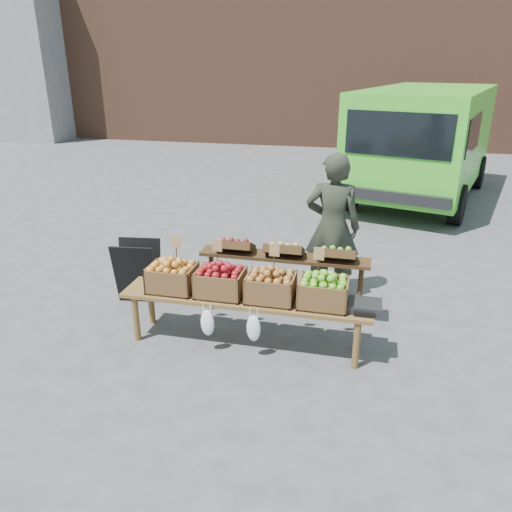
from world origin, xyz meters
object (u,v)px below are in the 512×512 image
(chalkboard_sign, at_px, (138,272))
(crate_green_apples, at_px, (323,293))
(display_bench, at_px, (246,321))
(crate_golden_apples, at_px, (172,278))
(crate_red_apples, at_px, (271,288))
(crate_russet_pears, at_px, (220,283))
(vendor, at_px, (332,227))
(back_table, at_px, (284,277))
(weighing_scale, at_px, (365,306))
(delivery_van, at_px, (424,145))

(chalkboard_sign, distance_m, crate_green_apples, 2.54)
(chalkboard_sign, distance_m, display_bench, 1.75)
(crate_golden_apples, bearing_deg, crate_red_apples, 0.00)
(chalkboard_sign, xyz_separation_m, crate_russet_pears, (1.33, -0.70, 0.30))
(vendor, distance_m, crate_green_apples, 1.44)
(back_table, bearing_deg, crate_russet_pears, -127.94)
(crate_red_apples, bearing_deg, back_table, 89.11)
(chalkboard_sign, bearing_deg, vendor, 9.35)
(back_table, height_order, crate_russet_pears, back_table)
(back_table, distance_m, display_bench, 0.81)
(weighing_scale, bearing_deg, crate_golden_apples, 180.00)
(chalkboard_sign, relative_size, crate_golden_apples, 1.65)
(back_table, xyz_separation_m, display_bench, (-0.29, -0.72, -0.24))
(delivery_van, height_order, crate_golden_apples, delivery_van)
(back_table, xyz_separation_m, weighing_scale, (0.96, -0.72, 0.09))
(weighing_scale, bearing_deg, chalkboard_sign, 166.17)
(weighing_scale, bearing_deg, crate_russet_pears, 180.00)
(chalkboard_sign, bearing_deg, display_bench, -31.16)
(delivery_van, distance_m, crate_russet_pears, 7.42)
(crate_golden_apples, xyz_separation_m, crate_russet_pears, (0.55, 0.00, 0.00))
(vendor, height_order, crate_green_apples, vendor)
(display_bench, height_order, crate_green_apples, crate_green_apples)
(crate_green_apples, bearing_deg, crate_red_apples, 180.00)
(display_bench, height_order, crate_red_apples, crate_red_apples)
(crate_green_apples, xyz_separation_m, weighing_scale, (0.43, 0.00, -0.10))
(chalkboard_sign, relative_size, back_table, 0.39)
(delivery_van, bearing_deg, chalkboard_sign, -106.10)
(crate_green_apples, bearing_deg, weighing_scale, 0.00)
(delivery_van, bearing_deg, crate_russet_pears, -94.44)
(delivery_van, relative_size, crate_golden_apples, 10.61)
(crate_russet_pears, xyz_separation_m, crate_red_apples, (0.55, 0.00, 0.00))
(vendor, xyz_separation_m, display_bench, (-0.78, -1.42, -0.67))
(crate_green_apples, bearing_deg, crate_golden_apples, 180.00)
(crate_golden_apples, bearing_deg, display_bench, 0.00)
(crate_golden_apples, xyz_separation_m, weighing_scale, (2.08, 0.00, -0.10))
(crate_red_apples, relative_size, weighing_scale, 1.47)
(chalkboard_sign, height_order, crate_green_apples, crate_green_apples)
(vendor, height_order, crate_golden_apples, vendor)
(crate_golden_apples, distance_m, weighing_scale, 2.08)
(chalkboard_sign, distance_m, back_table, 1.89)
(vendor, bearing_deg, display_bench, 61.85)
(chalkboard_sign, distance_m, crate_red_apples, 2.02)
(back_table, xyz_separation_m, crate_golden_apples, (-1.11, -0.72, 0.19))
(crate_red_apples, bearing_deg, display_bench, 180.00)
(display_bench, bearing_deg, delivery_van, 71.92)
(vendor, distance_m, crate_red_apples, 1.53)
(crate_russet_pears, bearing_deg, weighing_scale, 0.00)
(delivery_van, distance_m, chalkboard_sign, 7.40)
(display_bench, bearing_deg, vendor, 61.26)
(crate_green_apples, bearing_deg, chalkboard_sign, 163.87)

